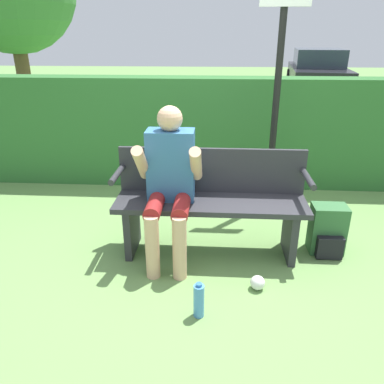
{
  "coord_description": "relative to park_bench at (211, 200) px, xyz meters",
  "views": [
    {
      "loc": [
        0.03,
        -2.86,
        1.79
      ],
      "look_at": [
        -0.15,
        -0.1,
        0.62
      ],
      "focal_mm": 35.0,
      "sensor_mm": 36.0,
      "label": 1
    }
  ],
  "objects": [
    {
      "name": "backpack",
      "position": [
        1.02,
        0.02,
        -0.27
      ],
      "size": [
        0.29,
        0.27,
        0.44
      ],
      "color": "#336638",
      "rests_on": "ground"
    },
    {
      "name": "parked_car",
      "position": [
        3.27,
        10.06,
        0.16
      ],
      "size": [
        2.2,
        4.63,
        1.34
      ],
      "rotation": [
        0.0,
        0.0,
        1.44
      ],
      "color": "black",
      "rests_on": "ground"
    },
    {
      "name": "litter_crumple",
      "position": [
        0.37,
        -0.56,
        -0.42
      ],
      "size": [
        0.11,
        0.11,
        0.11
      ],
      "color": "silver",
      "rests_on": "ground"
    },
    {
      "name": "water_bottle",
      "position": [
        -0.06,
        -0.88,
        -0.35
      ],
      "size": [
        0.07,
        0.07,
        0.26
      ],
      "color": "#4C8CCC",
      "rests_on": "ground"
    },
    {
      "name": "hedge_back",
      "position": [
        0.0,
        1.64,
        0.18
      ],
      "size": [
        12.0,
        0.38,
        1.32
      ],
      "color": "#2D662D",
      "rests_on": "ground"
    },
    {
      "name": "signpost",
      "position": [
        0.64,
        0.99,
        0.87
      ],
      "size": [
        0.47,
        0.09,
        2.3
      ],
      "color": "black",
      "rests_on": "ground"
    },
    {
      "name": "ground_plane",
      "position": [
        0.0,
        -0.06,
        -0.48
      ],
      "size": [
        40.0,
        40.0,
        0.0
      ],
      "primitive_type": "plane",
      "color": "#668E4C"
    },
    {
      "name": "park_bench",
      "position": [
        0.0,
        0.0,
        0.0
      ],
      "size": [
        1.61,
        0.44,
        0.89
      ],
      "color": "#2D2D33",
      "rests_on": "ground"
    },
    {
      "name": "person_seated",
      "position": [
        -0.33,
        -0.12,
        0.24
      ],
      "size": [
        0.52,
        0.6,
        1.28
      ],
      "color": "#336699",
      "rests_on": "ground"
    }
  ]
}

